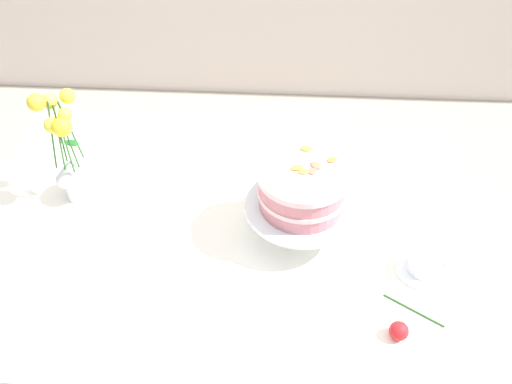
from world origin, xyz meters
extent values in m
plane|color=#9E9384|center=(0.00, 0.00, 0.00)|extent=(12.00, 12.00, 0.00)
cube|color=white|center=(0.00, 0.00, 0.72)|extent=(1.40, 1.00, 0.03)
cylinder|color=brown|center=(-0.60, 0.40, 0.35)|extent=(0.06, 0.06, 0.71)
cylinder|color=brown|center=(0.60, 0.40, 0.35)|extent=(0.06, 0.06, 0.71)
cube|color=white|center=(0.19, -0.03, 0.74)|extent=(0.33, 0.33, 0.00)
cylinder|color=silver|center=(0.19, -0.03, 0.75)|extent=(0.11, 0.11, 0.01)
cylinder|color=silver|center=(0.19, -0.03, 0.79)|extent=(0.03, 0.03, 0.07)
cylinder|color=silver|center=(0.19, -0.03, 0.83)|extent=(0.29, 0.29, 0.01)
cylinder|color=#CC7A84|center=(0.19, -0.03, 0.86)|extent=(0.22, 0.22, 0.04)
cylinder|color=beige|center=(0.19, -0.03, 0.89)|extent=(0.22, 0.22, 0.01)
cylinder|color=#CC7A84|center=(0.19, -0.03, 0.91)|extent=(0.22, 0.22, 0.04)
cylinder|color=beige|center=(0.19, -0.03, 0.94)|extent=(0.23, 0.23, 0.02)
ellipsoid|color=yellow|center=(0.19, -0.03, 0.95)|extent=(0.03, 0.02, 0.01)
ellipsoid|color=#E56B51|center=(0.23, 0.00, 0.95)|extent=(0.04, 0.04, 0.00)
ellipsoid|color=orange|center=(0.27, 0.02, 0.95)|extent=(0.03, 0.03, 0.00)
ellipsoid|color=yellow|center=(0.20, 0.07, 0.95)|extent=(0.03, 0.02, 0.01)
ellipsoid|color=#E56B51|center=(0.22, -0.02, 0.95)|extent=(0.03, 0.03, 0.00)
ellipsoid|color=yellow|center=(0.18, -0.01, 0.95)|extent=(0.04, 0.03, 0.01)
cylinder|color=silver|center=(-0.43, 0.08, 0.78)|extent=(0.07, 0.07, 0.07)
cone|color=silver|center=(-0.43, 0.08, 0.84)|extent=(0.10, 0.10, 0.06)
cylinder|color=#2D6028|center=(-0.42, 0.08, 0.94)|extent=(0.02, 0.01, 0.17)
sphere|color=yellow|center=(-0.41, 0.07, 1.02)|extent=(0.04, 0.04, 0.04)
ellipsoid|color=#236B2D|center=(-0.42, 0.09, 0.92)|extent=(0.05, 0.03, 0.01)
cylinder|color=#2D6028|center=(-0.42, 0.10, 0.95)|extent=(0.02, 0.03, 0.20)
sphere|color=yellow|center=(-0.41, 0.12, 1.05)|extent=(0.04, 0.04, 0.04)
cylinder|color=#2D6028|center=(-0.44, 0.09, 0.95)|extent=(0.02, 0.02, 0.19)
sphere|color=yellow|center=(-0.45, 0.10, 1.04)|extent=(0.04, 0.04, 0.04)
cylinder|color=#2D6028|center=(-0.46, 0.07, 0.96)|extent=(0.03, 0.01, 0.21)
sphere|color=yellow|center=(-0.47, 0.07, 1.06)|extent=(0.05, 0.05, 0.05)
cylinder|color=#2D6028|center=(-0.44, 0.07, 0.92)|extent=(0.01, 0.02, 0.14)
sphere|color=yellow|center=(-0.44, 0.06, 1.00)|extent=(0.04, 0.04, 0.04)
cylinder|color=#2D6028|center=(-0.42, 0.06, 0.93)|extent=(0.02, 0.02, 0.15)
sphere|color=yellow|center=(-0.41, 0.05, 1.00)|extent=(0.05, 0.05, 0.05)
cylinder|color=white|center=(0.50, -0.14, 0.74)|extent=(0.13, 0.13, 0.01)
cylinder|color=white|center=(0.50, -0.14, 0.78)|extent=(0.08, 0.08, 0.06)
torus|color=white|center=(0.55, -0.14, 0.78)|extent=(0.03, 0.01, 0.03)
cylinder|color=#2D6028|center=(0.46, -0.27, 0.74)|extent=(0.13, 0.09, 0.01)
sphere|color=red|center=(0.41, -0.34, 0.76)|extent=(0.04, 0.04, 0.04)
camera|label=1|loc=(0.14, -1.06, 1.80)|focal=38.73mm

